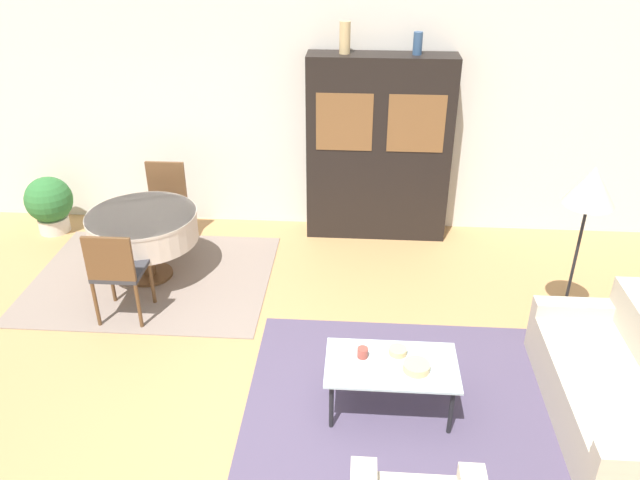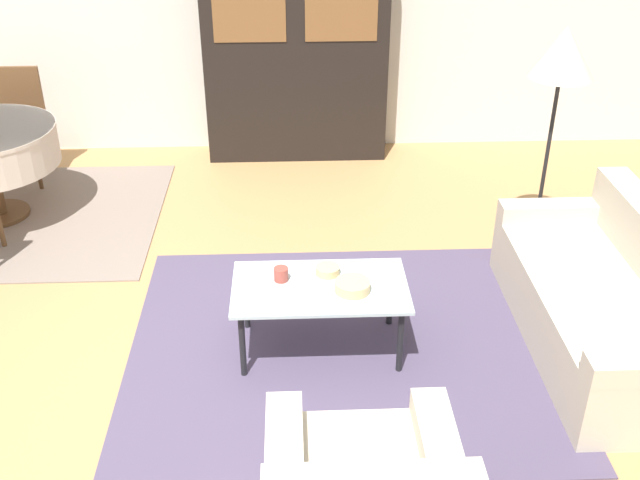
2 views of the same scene
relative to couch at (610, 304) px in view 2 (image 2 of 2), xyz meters
name	(u,v)px [view 2 (image 2 of 2)]	position (x,y,z in m)	size (l,w,h in m)	color
ground_plane	(176,397)	(-2.53, -0.39, -0.28)	(14.00, 14.00, 0.00)	tan
wall_back	(213,2)	(-2.53, 3.24, 1.07)	(10.00, 0.06, 2.70)	silver
area_rug	(341,345)	(-1.58, 0.03, -0.27)	(2.53, 2.20, 0.01)	#4C425B
dining_rug	(2,218)	(-4.17, 1.77, -0.27)	(2.48, 1.94, 0.01)	gray
couch	(610,304)	(0.00, 0.00, 0.00)	(0.84, 1.81, 0.75)	beige
coffee_table	(320,292)	(-1.72, 0.01, 0.13)	(1.01, 0.58, 0.44)	black
display_cabinet	(296,42)	(-1.80, 3.00, 0.78)	(1.61, 0.39, 2.11)	black
dining_chair_far	(15,116)	(-4.21, 2.59, 0.28)	(0.44, 0.44, 0.94)	brown
floor_lamp	(562,60)	(-0.07, 1.20, 1.12)	(0.43, 0.43, 1.62)	black
cup	(281,274)	(-1.94, 0.08, 0.21)	(0.08, 0.08, 0.08)	#9E4238
bowl	(353,286)	(-1.53, -0.05, 0.20)	(0.20, 0.20, 0.06)	tan
bowl_small	(328,270)	(-1.66, 0.13, 0.20)	(0.14, 0.14, 0.05)	tan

